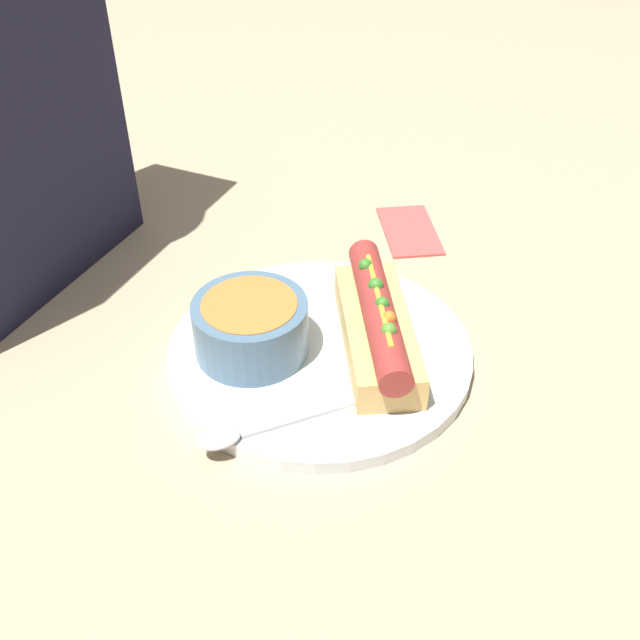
% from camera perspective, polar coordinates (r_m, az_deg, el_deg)
% --- Properties ---
extents(ground_plane, '(4.00, 4.00, 0.00)m').
position_cam_1_polar(ground_plane, '(0.71, 0.00, -2.87)').
color(ground_plane, tan).
extents(dinner_plate, '(0.28, 0.28, 0.01)m').
position_cam_1_polar(dinner_plate, '(0.71, 0.00, -2.45)').
color(dinner_plate, white).
rests_on(dinner_plate, ground_plane).
extents(hot_dog, '(0.18, 0.14, 0.06)m').
position_cam_1_polar(hot_dog, '(0.69, 4.40, -0.37)').
color(hot_dog, '#DBAD60').
rests_on(hot_dog, dinner_plate).
extents(soup_bowl, '(0.11, 0.11, 0.05)m').
position_cam_1_polar(soup_bowl, '(0.68, -5.30, -0.35)').
color(soup_bowl, slate).
rests_on(soup_bowl, dinner_plate).
extents(spoon, '(0.14, 0.13, 0.01)m').
position_cam_1_polar(spoon, '(0.62, -4.60, -8.17)').
color(spoon, '#B7B7BC').
rests_on(spoon, dinner_plate).
extents(napkin, '(0.12, 0.11, 0.01)m').
position_cam_1_polar(napkin, '(0.90, 6.83, 6.85)').
color(napkin, '#E04C47').
rests_on(napkin, ground_plane).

